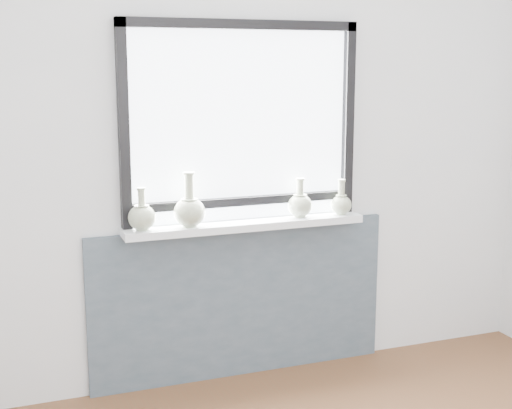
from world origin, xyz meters
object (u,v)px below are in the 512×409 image
object	(u,v)px
vase_a	(142,216)
vase_c	(300,204)
vase_d	(341,203)
windowsill	(246,225)
vase_b	(189,210)

from	to	relation	value
vase_a	vase_c	size ratio (longest dim) A/B	1.02
vase_a	vase_d	bearing A→B (deg)	-0.18
vase_c	windowsill	bearing A→B (deg)	-179.99
vase_c	vase_d	distance (m)	0.24
vase_c	vase_b	bearing A→B (deg)	-177.88
vase_a	vase_d	distance (m)	1.12
vase_c	vase_d	xyz separation A→B (m)	(0.24, -0.02, -0.01)
vase_b	vase_d	world-z (taller)	vase_b
vase_a	vase_b	bearing A→B (deg)	-1.80
windowsill	vase_c	world-z (taller)	vase_c
windowsill	vase_a	world-z (taller)	vase_a
vase_b	vase_c	size ratio (longest dim) A/B	1.33
vase_d	windowsill	bearing A→B (deg)	178.05
windowsill	vase_a	bearing A→B (deg)	-178.41
vase_b	vase_c	xyz separation A→B (m)	(0.63, 0.02, -0.02)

